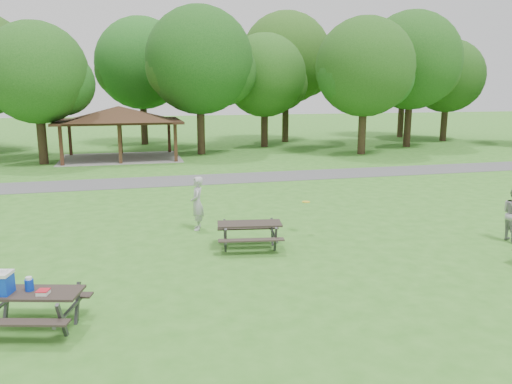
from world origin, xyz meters
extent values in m
plane|color=#347621|center=(0.00, 0.00, 0.00)|extent=(160.00, 160.00, 0.00)
cube|color=#4D4D50|center=(0.00, 14.00, 0.01)|extent=(120.00, 3.20, 0.02)
cube|color=#3A1F15|center=(-7.70, 21.30, 1.30)|extent=(0.22, 0.22, 2.60)
cube|color=#381D14|center=(-7.70, 26.70, 1.30)|extent=(0.22, 0.22, 2.60)
cube|color=#382314|center=(-4.00, 21.30, 1.30)|extent=(0.22, 0.22, 2.60)
cube|color=#3A2515|center=(-4.00, 26.70, 1.30)|extent=(0.22, 0.22, 2.60)
cube|color=#372014|center=(-0.30, 21.30, 1.30)|extent=(0.22, 0.22, 2.60)
cube|color=#351D13|center=(-0.30, 26.70, 1.30)|extent=(0.22, 0.22, 2.60)
cube|color=black|center=(-4.00, 24.00, 2.68)|extent=(8.60, 6.60, 0.16)
pyramid|color=#321F14|center=(-4.00, 24.00, 3.26)|extent=(7.01, 7.01, 1.00)
cube|color=gray|center=(-4.00, 24.00, 0.01)|extent=(8.40, 6.40, 0.03)
sphere|color=#174213|center=(-12.25, 29.30, 5.99)|extent=(5.07, 5.07, 5.07)
cylinder|color=black|center=(-9.00, 22.50, 1.75)|extent=(0.60, 0.60, 3.50)
sphere|color=#194A15|center=(-9.00, 22.50, 5.97)|extent=(6.60, 6.60, 6.60)
sphere|color=#164B15|center=(-7.52, 22.80, 5.31)|extent=(4.29, 4.29, 4.29)
sphere|color=#1C4E16|center=(-10.32, 22.30, 5.48)|extent=(3.96, 3.96, 3.96)
cylinder|color=#302115|center=(2.00, 25.00, 2.01)|extent=(0.60, 0.60, 4.02)
sphere|color=#144413|center=(2.00, 25.00, 7.02)|extent=(8.00, 8.00, 8.00)
sphere|color=#174614|center=(3.80, 25.30, 6.22)|extent=(5.20, 5.20, 5.20)
sphere|color=#1C4914|center=(0.40, 24.80, 6.42)|extent=(4.80, 4.80, 4.80)
cylinder|color=black|center=(8.00, 28.50, 1.72)|extent=(0.60, 0.60, 3.43)
sphere|color=#1C4B15|center=(8.00, 28.50, 6.05)|extent=(7.00, 7.00, 7.00)
sphere|color=#1C4513|center=(9.57, 28.80, 5.36)|extent=(4.55, 4.55, 4.55)
sphere|color=#174614|center=(6.60, 28.30, 5.53)|extent=(4.20, 4.20, 4.20)
cylinder|color=#302215|center=(14.00, 22.00, 1.89)|extent=(0.60, 0.60, 3.78)
sphere|color=#1A4714|center=(14.00, 22.00, 6.55)|extent=(7.40, 7.40, 7.40)
sphere|color=#164D16|center=(15.66, 22.30, 5.81)|extent=(4.81, 4.81, 4.81)
sphere|color=#174714|center=(12.52, 21.80, 6.00)|extent=(4.44, 4.44, 4.44)
cylinder|color=black|center=(20.00, 25.50, 2.10)|extent=(0.60, 0.60, 4.20)
sphere|color=#174614|center=(20.00, 25.50, 7.27)|extent=(8.20, 8.20, 8.20)
sphere|color=#1E4915|center=(21.84, 25.80, 6.45)|extent=(5.33, 5.33, 5.33)
sphere|color=#1C4A15|center=(18.36, 25.30, 6.66)|extent=(4.92, 4.92, 4.92)
cylinder|color=black|center=(26.00, 29.00, 1.78)|extent=(0.60, 0.60, 3.57)
sphere|color=#194212|center=(26.00, 29.00, 6.12)|extent=(6.80, 6.80, 6.80)
sphere|color=#204B15|center=(27.53, 29.30, 5.44)|extent=(4.42, 4.42, 4.42)
sphere|color=#1F4614|center=(24.64, 28.80, 5.61)|extent=(4.08, 4.08, 4.08)
cylinder|color=black|center=(-2.00, 33.00, 2.06)|extent=(0.60, 0.60, 4.13)
sphere|color=#164F17|center=(-2.00, 33.00, 7.13)|extent=(8.00, 8.00, 8.00)
sphere|color=#193F12|center=(-0.20, 33.30, 6.33)|extent=(5.20, 5.20, 5.20)
sphere|color=#174513|center=(-3.60, 32.80, 6.53)|extent=(4.80, 4.80, 4.80)
cylinder|color=#2F2215|center=(11.00, 32.00, 2.27)|extent=(0.60, 0.60, 4.55)
sphere|color=#1F4814|center=(11.00, 32.00, 7.70)|extent=(8.40, 8.40, 8.40)
sphere|color=#1D4814|center=(12.89, 32.30, 6.86)|extent=(5.46, 5.46, 5.46)
sphere|color=#1E4F16|center=(9.32, 31.80, 7.07)|extent=(5.04, 5.04, 5.04)
cylinder|color=#302015|center=(24.00, 33.50, 2.13)|extent=(0.60, 0.60, 4.27)
sphere|color=#1A4313|center=(24.00, 33.50, 7.27)|extent=(8.00, 8.00, 8.00)
sphere|color=#1A4413|center=(25.80, 33.80, 6.47)|extent=(5.20, 5.20, 5.20)
sphere|color=#1D4E16|center=(22.40, 33.30, 6.67)|extent=(4.80, 4.80, 4.80)
cube|color=black|center=(-5.52, -2.61, 0.82)|extent=(2.17, 1.31, 0.06)
cube|color=black|center=(-5.70, -3.25, 0.49)|extent=(2.03, 0.81, 0.04)
cube|color=black|center=(-5.35, -1.96, 0.49)|extent=(2.03, 0.81, 0.04)
cube|color=#404042|center=(-6.16, -1.99, 0.41)|extent=(0.18, 0.43, 0.88)
cube|color=#414143|center=(-4.88, -3.22, 0.41)|extent=(0.18, 0.43, 0.88)
cube|color=#3B3B3E|center=(-4.66, -2.40, 0.41)|extent=(0.18, 0.43, 0.88)
cube|color=#434346|center=(-4.77, -2.81, 0.45)|extent=(0.50, 1.61, 0.06)
cylinder|color=#0B31B2|center=(-5.56, -2.54, 0.97)|extent=(0.23, 0.23, 0.25)
cylinder|color=silver|center=(-5.56, -2.54, 1.13)|extent=(0.17, 0.17, 0.06)
cube|color=silver|center=(-5.26, -2.82, 0.89)|extent=(0.27, 0.27, 0.08)
cube|color=red|center=(-5.26, -2.82, 0.94)|extent=(0.29, 0.29, 0.02)
cube|color=black|center=(0.16, 1.55, 0.82)|extent=(2.11, 1.10, 0.06)
cube|color=#2F2722|center=(0.06, 0.89, 0.49)|extent=(2.03, 0.60, 0.04)
cube|color=#2D2420|center=(0.27, 2.20, 0.49)|extent=(2.03, 0.60, 0.04)
cube|color=#3F3E41|center=(-0.67, 1.25, 0.41)|extent=(0.13, 0.43, 0.87)
cube|color=#3E3E41|center=(-0.54, 2.08, 0.41)|extent=(0.13, 0.43, 0.87)
cube|color=#414143|center=(-0.60, 1.67, 0.44)|extent=(0.32, 1.63, 0.06)
cube|color=#414143|center=(0.86, 1.01, 0.41)|extent=(0.13, 0.43, 0.87)
cube|color=#3B3C3E|center=(0.99, 1.84, 0.41)|extent=(0.13, 0.43, 0.87)
cube|color=#464649|center=(0.93, 1.43, 0.44)|extent=(0.32, 1.63, 0.06)
cylinder|color=gold|center=(2.47, 2.72, 1.14)|extent=(0.35, 0.35, 0.02)
imported|color=#A8A8AB|center=(-1.14, 4.14, 0.97)|extent=(0.56, 0.77, 1.93)
camera|label=1|loc=(-3.39, -13.21, 5.01)|focal=35.00mm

